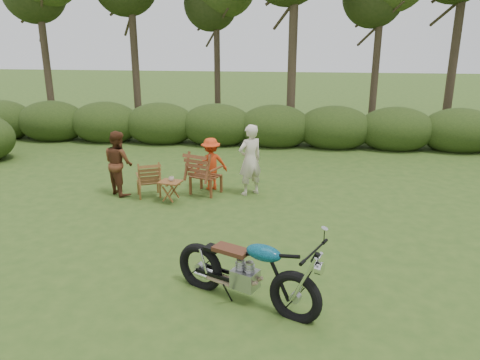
# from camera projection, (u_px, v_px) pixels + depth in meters

# --- Properties ---
(ground) EXTENTS (80.00, 80.00, 0.00)m
(ground) POSITION_uv_depth(u_px,v_px,m) (247.00, 272.00, 7.56)
(ground) COLOR #2D4A18
(ground) RESTS_ON ground
(tree_line) EXTENTS (22.52, 11.62, 8.14)m
(tree_line) POSITION_uv_depth(u_px,v_px,m) (293.00, 29.00, 15.57)
(tree_line) COLOR #33251C
(tree_line) RESTS_ON ground
(motorcycle) EXTENTS (2.37, 1.71, 1.27)m
(motorcycle) POSITION_uv_depth(u_px,v_px,m) (245.00, 301.00, 6.76)
(motorcycle) COLOR #0B779A
(motorcycle) RESTS_ON ground
(lawn_chair_right) EXTENTS (0.93, 0.93, 1.05)m
(lawn_chair_right) POSITION_uv_depth(u_px,v_px,m) (206.00, 193.00, 11.27)
(lawn_chair_right) COLOR #5F3017
(lawn_chair_right) RESTS_ON ground
(lawn_chair_left) EXTENTS (0.78, 0.78, 0.86)m
(lawn_chair_left) POSITION_uv_depth(u_px,v_px,m) (149.00, 196.00, 11.08)
(lawn_chair_left) COLOR brown
(lawn_chair_left) RESTS_ON ground
(side_table) EXTENTS (0.57, 0.51, 0.51)m
(side_table) POSITION_uv_depth(u_px,v_px,m) (171.00, 192.00, 10.58)
(side_table) COLOR brown
(side_table) RESTS_ON ground
(cup) EXTENTS (0.15, 0.15, 0.10)m
(cup) POSITION_uv_depth(u_px,v_px,m) (171.00, 179.00, 10.52)
(cup) COLOR #C1B29F
(cup) RESTS_ON side_table
(adult_a) EXTENTS (0.74, 0.70, 1.69)m
(adult_a) POSITION_uv_depth(u_px,v_px,m) (250.00, 194.00, 11.21)
(adult_a) COLOR beige
(adult_a) RESTS_ON ground
(adult_b) EXTENTS (0.94, 0.93, 1.53)m
(adult_b) POSITION_uv_depth(u_px,v_px,m) (121.00, 193.00, 11.26)
(adult_b) COLOR #542C18
(adult_b) RESTS_ON ground
(child) EXTENTS (0.96, 0.81, 1.29)m
(child) POSITION_uv_depth(u_px,v_px,m) (211.00, 189.00, 11.58)
(child) COLOR red
(child) RESTS_ON ground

